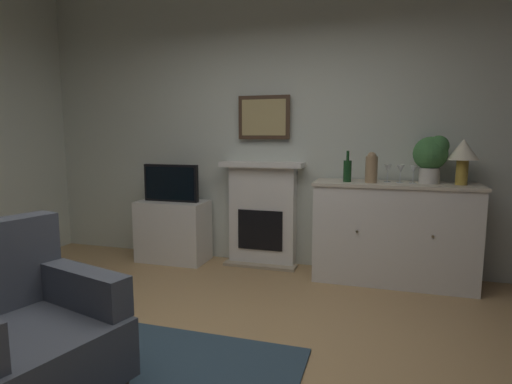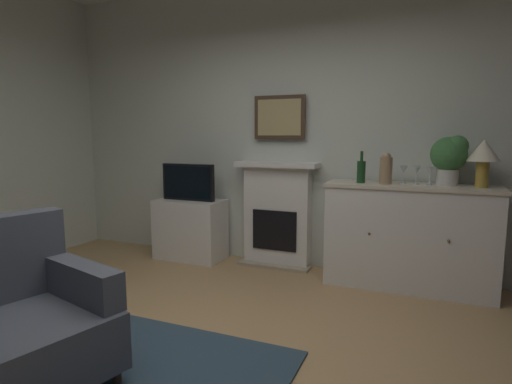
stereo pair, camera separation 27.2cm
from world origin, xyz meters
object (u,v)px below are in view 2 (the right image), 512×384
Objects in this scene: wine_glass_center at (417,171)px; tv_cabinet at (190,229)px; table_lamp at (484,154)px; wine_glass_left at (404,170)px; wine_glass_right at (430,172)px; tv_set at (188,182)px; armchair at (18,321)px; fireplace_unit at (277,214)px; potted_plant_small at (450,156)px; wine_bottle at (361,171)px; sideboard_cabinet at (409,236)px; vase_decorative at (386,168)px; framed_picture at (279,117)px.

wine_glass_center is 2.44m from tv_cabinet.
table_lamp is 2.42× the size of wine_glass_left.
wine_glass_right is 2.45m from tv_set.
fireplace_unit is at bearing 77.93° from armchair.
wine_glass_center is 0.30m from potted_plant_small.
fireplace_unit is 3.79× the size of wine_bottle.
tv_cabinet is 0.53m from tv_set.
sideboard_cabinet is at bearing -7.65° from fireplace_unit.
vase_decorative is (-0.25, -0.05, 0.02)m from wine_glass_center.
vase_decorative is at bearing -148.54° from wine_glass_left.
wine_glass_center is at bearing 171.15° from wine_glass_right.
sideboard_cabinet reaches higher than tv_cabinet.
wine_bottle is 0.37m from wine_glass_left.
wine_glass_left is at bearing -6.37° from fireplace_unit.
tv_set is (-0.98, -0.23, -0.69)m from framed_picture.
wine_glass_right is at bearing -13.93° from wine_glass_left.
framed_picture is (-0.00, 0.05, 1.01)m from fireplace_unit.
wine_bottle is 2.86m from armchair.
vase_decorative reaches higher than wine_glass_right.
wine_glass_center is at bearing -0.35° from tv_cabinet.
sideboard_cabinet reaches higher than armchair.
framed_picture is 2.94m from armchair.
table_lamp reaches higher than vase_decorative.
wine_glass_right is 0.37m from vase_decorative.
wine_glass_right is 0.17× the size of armchair.
vase_decorative is 2.97m from armchair.
wine_glass_left reaches higher than fireplace_unit.
wine_bottle reaches higher than fireplace_unit.
armchair is at bearing -125.01° from vase_decorative.
fireplace_unit is 1.46m from wine_glass_center.
fireplace_unit is at bearing 166.07° from wine_bottle.
wine_glass_right is at bearing -9.25° from framed_picture.
vase_decorative is 0.45× the size of tv_set.
table_lamp is 0.53× the size of tv_cabinet.
vase_decorative reaches higher than tv_cabinet.
wine_bottle is (0.89, -0.27, -0.51)m from framed_picture.
armchair is at bearing -130.10° from wine_glass_right.
wine_bottle reaches higher than tv_set.
tv_set is at bearing -90.00° from tv_cabinet.
wine_glass_center is 3.16m from armchair.
table_lamp reaches higher than wine_bottle.
wine_bottle is 0.47m from wine_glass_center.
tv_set is at bearing 178.93° from wine_bottle.
wine_glass_left is 1.00× the size of wine_glass_right.
table_lamp is at bearing -0.07° from wine_glass_center.
table_lamp is 0.53m from wine_glass_center.
sideboard_cabinet is 1.50× the size of armchair.
wine_glass_left is 0.38× the size of potted_plant_small.
potted_plant_small is (0.26, 0.04, 0.13)m from wine_glass_center.
tv_cabinet is (-2.33, 0.01, -0.73)m from wine_glass_center.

